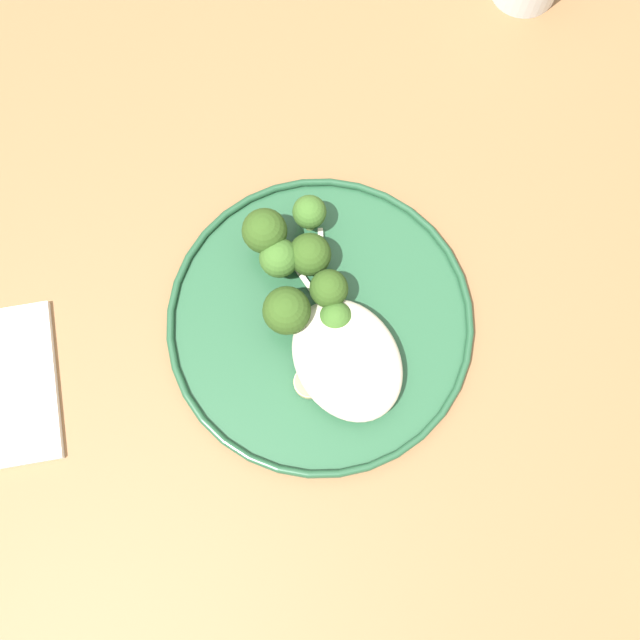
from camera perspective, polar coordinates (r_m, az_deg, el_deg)
ground at (r=1.47m, az=-0.98°, el=-5.66°), size 6.00×6.00×0.00m
wooden_dining_table at (r=0.82m, az=-1.75°, el=0.46°), size 1.40×1.00×0.74m
dinner_plate at (r=0.73m, az=0.00°, el=-0.21°), size 0.29×0.29×0.02m
noodle_bed at (r=0.70m, az=2.02°, el=-2.94°), size 0.12×0.09×0.04m
seared_scallop_left_edge at (r=0.71m, az=2.00°, el=-3.07°), size 0.03×0.03×0.01m
seared_scallop_on_noodles at (r=0.71m, az=-0.79°, el=-4.64°), size 0.03×0.03×0.01m
seared_scallop_rear_pale at (r=0.72m, az=-0.58°, el=-0.85°), size 0.03×0.03×0.01m
seared_scallop_half_hidden at (r=0.71m, az=3.36°, el=-5.42°), size 0.03×0.03×0.02m
broccoli_floret_beside_noodles at (r=0.71m, az=-4.07°, el=6.54°), size 0.04×0.04×0.06m
broccoli_floret_tall_stalk at (r=0.71m, az=-0.77°, el=4.83°), size 0.04×0.04×0.05m
broccoli_floret_split_head at (r=0.70m, az=0.65°, el=2.30°), size 0.04×0.04×0.05m
broccoli_floret_near_rim at (r=0.70m, az=1.17°, el=0.10°), size 0.03×0.03×0.04m
broccoli_floret_right_tilted at (r=0.73m, az=-0.79°, el=7.93°), size 0.03×0.03×0.05m
broccoli_floret_small_sprig at (r=0.71m, az=-2.87°, el=4.65°), size 0.04×0.04×0.05m
broccoli_floret_front_edge at (r=0.69m, az=-2.47°, el=0.66°), size 0.04×0.04×0.06m
onion_sliver_curled_piece at (r=0.74m, az=-1.40°, el=3.35°), size 0.04×0.01×0.00m
onion_sliver_pale_crescent at (r=0.74m, az=0.10°, el=5.40°), size 0.04×0.02×0.00m
onion_sliver_long_sliver at (r=0.74m, az=-2.71°, el=4.82°), size 0.01×0.04×0.00m
folded_napkin at (r=0.78m, az=-22.06°, el=-4.55°), size 0.17×0.14×0.01m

